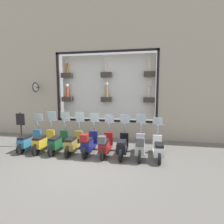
{
  "coord_description": "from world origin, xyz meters",
  "views": [
    {
      "loc": [
        -6.22,
        -2.17,
        2.66
      ],
      "look_at": [
        2.12,
        -0.63,
        1.66
      ],
      "focal_mm": 28.0,
      "sensor_mm": 36.0,
      "label": 1
    }
  ],
  "objects_px": {
    "scooter_white_0": "(158,149)",
    "scooter_teal_8": "(29,141)",
    "scooter_silver_1": "(140,146)",
    "shop_sign_post": "(21,128)",
    "scooter_black_2": "(122,146)",
    "scooter_green_6": "(58,142)",
    "scooter_yellow_7": "(43,142)",
    "scooter_olive_5": "(73,143)",
    "scooter_red_3": "(105,145)",
    "scooter_navy_4": "(89,143)"
  },
  "relations": [
    {
      "from": "scooter_yellow_7",
      "to": "scooter_black_2",
      "type": "bearing_deg",
      "value": -90.02
    },
    {
      "from": "scooter_black_2",
      "to": "scooter_teal_8",
      "type": "distance_m",
      "value": 4.27
    },
    {
      "from": "scooter_red_3",
      "to": "scooter_green_6",
      "type": "bearing_deg",
      "value": 88.2
    },
    {
      "from": "shop_sign_post",
      "to": "scooter_olive_5",
      "type": "bearing_deg",
      "value": -96.95
    },
    {
      "from": "scooter_white_0",
      "to": "scooter_black_2",
      "type": "distance_m",
      "value": 1.42
    },
    {
      "from": "scooter_white_0",
      "to": "scooter_black_2",
      "type": "bearing_deg",
      "value": 89.68
    },
    {
      "from": "scooter_yellow_7",
      "to": "scooter_teal_8",
      "type": "relative_size",
      "value": 1.0
    },
    {
      "from": "scooter_navy_4",
      "to": "scooter_teal_8",
      "type": "distance_m",
      "value": 2.85
    },
    {
      "from": "scooter_olive_5",
      "to": "shop_sign_post",
      "type": "height_order",
      "value": "scooter_olive_5"
    },
    {
      "from": "scooter_white_0",
      "to": "scooter_teal_8",
      "type": "distance_m",
      "value": 5.7
    },
    {
      "from": "scooter_white_0",
      "to": "scooter_silver_1",
      "type": "height_order",
      "value": "scooter_silver_1"
    },
    {
      "from": "scooter_yellow_7",
      "to": "scooter_navy_4",
      "type": "bearing_deg",
      "value": -91.46
    },
    {
      "from": "scooter_white_0",
      "to": "scooter_yellow_7",
      "type": "relative_size",
      "value": 0.99
    },
    {
      "from": "scooter_yellow_7",
      "to": "shop_sign_post",
      "type": "relative_size",
      "value": 1.08
    },
    {
      "from": "scooter_red_3",
      "to": "shop_sign_post",
      "type": "bearing_deg",
      "value": 84.49
    },
    {
      "from": "scooter_black_2",
      "to": "shop_sign_post",
      "type": "distance_m",
      "value": 4.94
    },
    {
      "from": "scooter_silver_1",
      "to": "shop_sign_post",
      "type": "bearing_deg",
      "value": 85.93
    },
    {
      "from": "scooter_black_2",
      "to": "scooter_teal_8",
      "type": "relative_size",
      "value": 1.01
    },
    {
      "from": "scooter_teal_8",
      "to": "scooter_navy_4",
      "type": "bearing_deg",
      "value": -90.97
    },
    {
      "from": "scooter_olive_5",
      "to": "scooter_green_6",
      "type": "height_order",
      "value": "scooter_olive_5"
    },
    {
      "from": "scooter_olive_5",
      "to": "scooter_yellow_7",
      "type": "distance_m",
      "value": 1.42
    },
    {
      "from": "shop_sign_post",
      "to": "scooter_silver_1",
      "type": "bearing_deg",
      "value": -94.07
    },
    {
      "from": "scooter_white_0",
      "to": "shop_sign_post",
      "type": "xyz_separation_m",
      "value": [
        0.35,
        6.33,
        0.49
      ]
    },
    {
      "from": "scooter_olive_5",
      "to": "scooter_white_0",
      "type": "bearing_deg",
      "value": -90.16
    },
    {
      "from": "scooter_navy_4",
      "to": "shop_sign_post",
      "type": "xyz_separation_m",
      "value": [
        0.39,
        3.48,
        0.41
      ]
    },
    {
      "from": "scooter_teal_8",
      "to": "scooter_black_2",
      "type": "bearing_deg",
      "value": -89.93
    },
    {
      "from": "scooter_navy_4",
      "to": "scooter_green_6",
      "type": "relative_size",
      "value": 1.0
    },
    {
      "from": "scooter_olive_5",
      "to": "shop_sign_post",
      "type": "distance_m",
      "value": 2.83
    },
    {
      "from": "scooter_red_3",
      "to": "scooter_white_0",
      "type": "bearing_deg",
      "value": -88.47
    },
    {
      "from": "scooter_black_2",
      "to": "scooter_green_6",
      "type": "relative_size",
      "value": 1.0
    },
    {
      "from": "scooter_silver_1",
      "to": "scooter_red_3",
      "type": "height_order",
      "value": "scooter_silver_1"
    },
    {
      "from": "scooter_green_6",
      "to": "scooter_teal_8",
      "type": "height_order",
      "value": "scooter_green_6"
    },
    {
      "from": "scooter_red_3",
      "to": "scooter_silver_1",
      "type": "bearing_deg",
      "value": -89.8
    },
    {
      "from": "scooter_navy_4",
      "to": "scooter_yellow_7",
      "type": "height_order",
      "value": "scooter_yellow_7"
    },
    {
      "from": "scooter_navy_4",
      "to": "scooter_green_6",
      "type": "distance_m",
      "value": 1.43
    },
    {
      "from": "scooter_navy_4",
      "to": "scooter_olive_5",
      "type": "distance_m",
      "value": 0.72
    },
    {
      "from": "scooter_silver_1",
      "to": "scooter_red_3",
      "type": "bearing_deg",
      "value": 90.2
    },
    {
      "from": "scooter_white_0",
      "to": "scooter_red_3",
      "type": "distance_m",
      "value": 2.14
    },
    {
      "from": "scooter_navy_4",
      "to": "scooter_teal_8",
      "type": "height_order",
      "value": "scooter_navy_4"
    },
    {
      "from": "scooter_white_0",
      "to": "scooter_black_2",
      "type": "xyz_separation_m",
      "value": [
        0.01,
        1.42,
        0.02
      ]
    },
    {
      "from": "scooter_black_2",
      "to": "scooter_white_0",
      "type": "bearing_deg",
      "value": -90.32
    },
    {
      "from": "scooter_olive_5",
      "to": "scooter_yellow_7",
      "type": "relative_size",
      "value": 1.0
    },
    {
      "from": "scooter_silver_1",
      "to": "scooter_teal_8",
      "type": "bearing_deg",
      "value": 89.37
    },
    {
      "from": "scooter_white_0",
      "to": "scooter_yellow_7",
      "type": "xyz_separation_m",
      "value": [
        0.01,
        4.98,
        0.02
      ]
    },
    {
      "from": "scooter_olive_5",
      "to": "scooter_green_6",
      "type": "xyz_separation_m",
      "value": [
        -0.0,
        0.71,
        0.0
      ]
    },
    {
      "from": "scooter_white_0",
      "to": "scooter_yellow_7",
      "type": "distance_m",
      "value": 4.98
    },
    {
      "from": "scooter_olive_5",
      "to": "scooter_green_6",
      "type": "distance_m",
      "value": 0.71
    },
    {
      "from": "scooter_silver_1",
      "to": "scooter_red_3",
      "type": "xyz_separation_m",
      "value": [
        -0.0,
        1.42,
        -0.01
      ]
    },
    {
      "from": "scooter_teal_8",
      "to": "shop_sign_post",
      "type": "relative_size",
      "value": 1.07
    },
    {
      "from": "shop_sign_post",
      "to": "scooter_yellow_7",
      "type": "bearing_deg",
      "value": -104.13
    }
  ]
}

